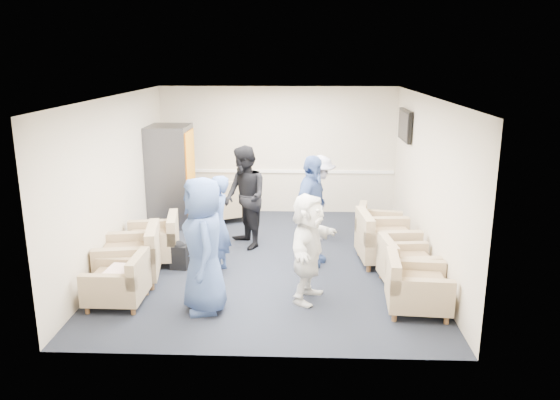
{
  "coord_description": "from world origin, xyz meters",
  "views": [
    {
      "loc": [
        0.49,
        -8.53,
        3.31
      ],
      "look_at": [
        0.15,
        0.2,
        1.0
      ],
      "focal_mm": 35.0,
      "sensor_mm": 36.0,
      "label": 1
    }
  ],
  "objects_px": {
    "person_mid_left": "(218,225)",
    "armchair_right_near": "(414,288)",
    "person_back_left": "(245,198)",
    "armchair_left_far": "(155,243)",
    "armchair_right_midnear": "(405,266)",
    "person_front_left": "(204,245)",
    "person_front_right": "(308,248)",
    "armchair_left_mid": "(133,259)",
    "vending_machine": "(171,176)",
    "armchair_left_near": "(120,283)",
    "person_mid_right": "(311,211)",
    "person_back_right": "(319,198)",
    "armchair_corner": "(222,203)",
    "armchair_right_far": "(377,229)",
    "armchair_right_midfar": "(383,242)"
  },
  "relations": [
    {
      "from": "person_mid_left",
      "to": "armchair_right_near",
      "type": "bearing_deg",
      "value": 71.22
    },
    {
      "from": "armchair_left_near",
      "to": "armchair_right_near",
      "type": "bearing_deg",
      "value": 89.56
    },
    {
      "from": "person_back_left",
      "to": "person_back_right",
      "type": "height_order",
      "value": "person_back_left"
    },
    {
      "from": "armchair_right_near",
      "to": "armchair_right_midnear",
      "type": "height_order",
      "value": "armchair_right_near"
    },
    {
      "from": "person_mid_right",
      "to": "person_front_right",
      "type": "relative_size",
      "value": 1.18
    },
    {
      "from": "person_front_left",
      "to": "person_back_right",
      "type": "distance_m",
      "value": 3.44
    },
    {
      "from": "armchair_left_far",
      "to": "person_mid_left",
      "type": "height_order",
      "value": "person_mid_left"
    },
    {
      "from": "armchair_right_midnear",
      "to": "person_mid_right",
      "type": "xyz_separation_m",
      "value": [
        -1.38,
        0.84,
        0.59
      ]
    },
    {
      "from": "armchair_left_near",
      "to": "person_front_right",
      "type": "xyz_separation_m",
      "value": [
        2.56,
        0.25,
        0.46
      ]
    },
    {
      "from": "person_front_right",
      "to": "person_mid_right",
      "type": "bearing_deg",
      "value": 16.46
    },
    {
      "from": "armchair_right_midnear",
      "to": "person_front_left",
      "type": "height_order",
      "value": "person_front_left"
    },
    {
      "from": "armchair_left_mid",
      "to": "person_back_left",
      "type": "relative_size",
      "value": 0.57
    },
    {
      "from": "armchair_left_mid",
      "to": "person_back_left",
      "type": "height_order",
      "value": "person_back_left"
    },
    {
      "from": "armchair_left_mid",
      "to": "person_front_left",
      "type": "height_order",
      "value": "person_front_left"
    },
    {
      "from": "armchair_left_mid",
      "to": "vending_machine",
      "type": "relative_size",
      "value": 0.52
    },
    {
      "from": "person_mid_left",
      "to": "person_back_left",
      "type": "height_order",
      "value": "person_back_left"
    },
    {
      "from": "vending_machine",
      "to": "person_mid_left",
      "type": "bearing_deg",
      "value": -62.64
    },
    {
      "from": "vending_machine",
      "to": "armchair_left_near",
      "type": "bearing_deg",
      "value": -87.91
    },
    {
      "from": "person_front_left",
      "to": "person_back_left",
      "type": "distance_m",
      "value": 2.54
    },
    {
      "from": "person_mid_left",
      "to": "person_mid_right",
      "type": "height_order",
      "value": "person_mid_right"
    },
    {
      "from": "armchair_left_mid",
      "to": "armchair_right_midnear",
      "type": "distance_m",
      "value": 4.07
    },
    {
      "from": "armchair_right_far",
      "to": "person_back_right",
      "type": "bearing_deg",
      "value": 79.24
    },
    {
      "from": "armchair_right_midfar",
      "to": "person_front_left",
      "type": "relative_size",
      "value": 0.54
    },
    {
      "from": "armchair_right_far",
      "to": "person_front_right",
      "type": "height_order",
      "value": "person_front_right"
    },
    {
      "from": "person_front_left",
      "to": "person_mid_left",
      "type": "bearing_deg",
      "value": 163.49
    },
    {
      "from": "armchair_left_far",
      "to": "armchair_right_midnear",
      "type": "height_order",
      "value": "armchair_left_far"
    },
    {
      "from": "armchair_corner",
      "to": "person_back_right",
      "type": "xyz_separation_m",
      "value": [
        1.98,
        -1.08,
        0.41
      ]
    },
    {
      "from": "armchair_right_midfar",
      "to": "person_mid_left",
      "type": "bearing_deg",
      "value": 95.81
    },
    {
      "from": "armchair_right_midnear",
      "to": "person_front_right",
      "type": "height_order",
      "value": "person_front_right"
    },
    {
      "from": "person_mid_right",
      "to": "armchair_left_near",
      "type": "bearing_deg",
      "value": 144.46
    },
    {
      "from": "armchair_right_far",
      "to": "armchair_left_far",
      "type": "bearing_deg",
      "value": 114.03
    },
    {
      "from": "person_mid_left",
      "to": "armchair_left_near",
      "type": "bearing_deg",
      "value": -39.3
    },
    {
      "from": "person_front_left",
      "to": "person_front_right",
      "type": "height_order",
      "value": "person_front_left"
    },
    {
      "from": "armchair_right_far",
      "to": "armchair_left_mid",
      "type": "bearing_deg",
      "value": 124.06
    },
    {
      "from": "armchair_right_midnear",
      "to": "armchair_right_midfar",
      "type": "bearing_deg",
      "value": 4.95
    },
    {
      "from": "armchair_corner",
      "to": "person_front_left",
      "type": "bearing_deg",
      "value": 66.26
    },
    {
      "from": "armchair_left_far",
      "to": "person_back_left",
      "type": "xyz_separation_m",
      "value": [
        1.41,
        0.81,
        0.57
      ]
    },
    {
      "from": "armchair_left_near",
      "to": "armchair_left_far",
      "type": "relative_size",
      "value": 0.79
    },
    {
      "from": "armchair_right_far",
      "to": "person_front_right",
      "type": "xyz_separation_m",
      "value": [
        -1.26,
        -2.29,
        0.46
      ]
    },
    {
      "from": "armchair_left_near",
      "to": "person_mid_left",
      "type": "height_order",
      "value": "person_mid_left"
    },
    {
      "from": "vending_machine",
      "to": "person_front_right",
      "type": "bearing_deg",
      "value": -52.21
    },
    {
      "from": "armchair_left_near",
      "to": "person_mid_left",
      "type": "xyz_separation_m",
      "value": [
        1.18,
        1.19,
        0.48
      ]
    },
    {
      "from": "person_mid_left",
      "to": "person_mid_right",
      "type": "relative_size",
      "value": 0.86
    },
    {
      "from": "armchair_left_near",
      "to": "person_back_right",
      "type": "bearing_deg",
      "value": 136.59
    },
    {
      "from": "armchair_left_far",
      "to": "armchair_right_near",
      "type": "bearing_deg",
      "value": 57.74
    },
    {
      "from": "armchair_right_far",
      "to": "armchair_corner",
      "type": "distance_m",
      "value": 3.34
    },
    {
      "from": "person_mid_left",
      "to": "armchair_right_far",
      "type": "bearing_deg",
      "value": 122.24
    },
    {
      "from": "armchair_right_far",
      "to": "armchair_right_midfar",
      "type": "bearing_deg",
      "value": -170.65
    },
    {
      "from": "person_back_left",
      "to": "person_mid_left",
      "type": "bearing_deg",
      "value": -42.41
    },
    {
      "from": "armchair_right_midnear",
      "to": "armchair_right_far",
      "type": "height_order",
      "value": "armchair_right_far"
    }
  ]
}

